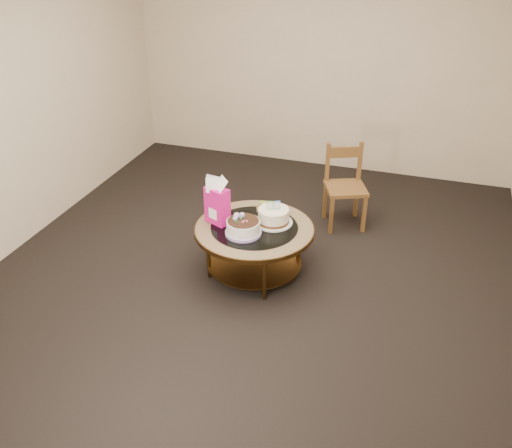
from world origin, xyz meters
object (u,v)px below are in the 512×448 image
(gift_bag, at_px, (217,201))
(dining_chair, at_px, (345,186))
(coffee_table, at_px, (254,235))
(decorated_cake, at_px, (243,228))
(cream_cake, at_px, (273,216))

(gift_bag, bearing_deg, dining_chair, 76.13)
(coffee_table, xyz_separation_m, dining_chair, (0.57, 1.12, 0.04))
(decorated_cake, height_order, cream_cake, cream_cake)
(decorated_cake, distance_m, dining_chair, 1.40)
(cream_cake, bearing_deg, dining_chair, 44.11)
(gift_bag, relative_size, dining_chair, 0.51)
(decorated_cake, bearing_deg, cream_cake, 53.83)
(gift_bag, distance_m, dining_chair, 1.47)
(coffee_table, bearing_deg, cream_cake, 40.20)
(decorated_cake, bearing_deg, coffee_table, 69.94)
(coffee_table, distance_m, dining_chair, 1.25)
(coffee_table, bearing_deg, gift_bag, -175.88)
(decorated_cake, bearing_deg, dining_chair, 63.69)
(coffee_table, distance_m, gift_bag, 0.43)
(cream_cake, height_order, dining_chair, dining_chair)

